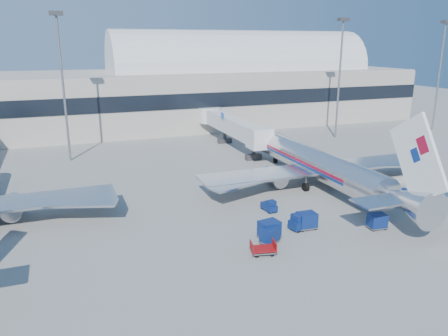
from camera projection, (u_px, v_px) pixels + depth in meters
name	position (u px, v px, depth m)	size (l,w,h in m)	color
ground	(265.00, 208.00, 49.71)	(260.00, 260.00, 0.00)	gray
terminal	(94.00, 94.00, 93.37)	(170.00, 28.15, 21.00)	#B2AA9E
airliner_main	(320.00, 165.00, 56.35)	(32.00, 37.26, 12.07)	silver
jetbridge_near	(229.00, 124.00, 78.93)	(4.40, 27.50, 6.25)	silver
mast_west	(61.00, 66.00, 65.85)	(2.00, 1.20, 22.60)	slate
mast_east	(341.00, 61.00, 82.81)	(2.00, 1.20, 22.60)	slate
mast_far_east	(441.00, 60.00, 91.30)	(2.00, 1.20, 22.60)	slate
barrier_near	(382.00, 182.00, 57.50)	(3.00, 0.55, 0.90)	#9E9E96
barrier_mid	(402.00, 179.00, 58.62)	(3.00, 0.55, 0.90)	#9E9E96
barrier_far	(421.00, 177.00, 59.74)	(3.00, 0.55, 0.90)	#9E9E96
tug_lead	(301.00, 222.00, 43.83)	(2.79, 1.82, 1.67)	#0B1E54
tug_right	(389.00, 196.00, 51.58)	(2.62, 2.42, 1.56)	#0B1E54
tug_left	(269.00, 206.00, 48.56)	(1.25, 2.16, 1.34)	#0B1E54
cart_train_a	(307.00, 220.00, 43.87)	(1.99, 1.56, 1.71)	#0B1E54
cart_train_b	(269.00, 229.00, 41.70)	(2.20, 1.81, 1.75)	#0B1E54
cart_train_c	(270.00, 235.00, 40.73)	(2.21, 2.07, 1.55)	#0B1E54
cart_solo_near	(377.00, 221.00, 43.89)	(1.92, 1.55, 1.57)	#0B1E54
cart_solo_far	(403.00, 197.00, 50.32)	(2.31, 1.95, 1.78)	#0B1E54
cart_open_red	(263.00, 250.00, 38.68)	(2.43, 1.93, 0.58)	slate
ramp_worker	(419.00, 209.00, 46.85)	(0.70, 0.46, 1.91)	#AFEB18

